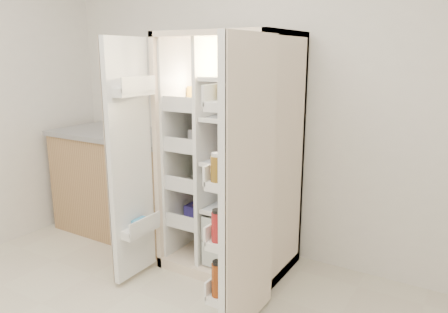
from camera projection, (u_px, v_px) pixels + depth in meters
The scene contains 5 objects.
wall_back at pixel (265, 92), 3.40m from camera, with size 4.00×0.02×2.70m, color silver.
refrigerator at pixel (235, 173), 3.29m from camera, with size 0.92×0.70×1.80m.
freezer_door at pixel (130, 163), 3.01m from camera, with size 0.15×0.40×1.72m.
fridge_door at pixel (245, 192), 2.44m from camera, with size 0.17×0.58×1.72m.
kitchen_counter at pixel (125, 182), 3.96m from camera, with size 1.32×0.70×0.96m.
Camera 1 is at (1.50, -1.09, 1.64)m, focal length 34.00 mm.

